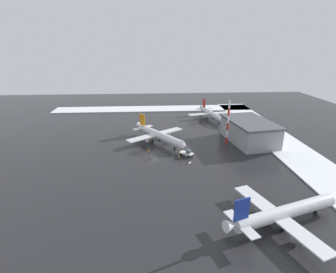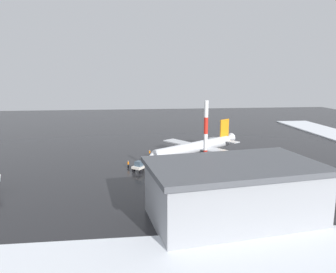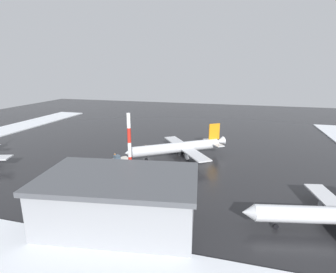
{
  "view_description": "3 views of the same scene",
  "coord_description": "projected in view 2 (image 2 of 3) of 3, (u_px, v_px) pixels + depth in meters",
  "views": [
    {
      "loc": [
        -87.2,
        1.0,
        37.04
      ],
      "look_at": [
        7.24,
        -5.2,
        3.5
      ],
      "focal_mm": 28.0,
      "sensor_mm": 36.0,
      "label": 1
    },
    {
      "loc": [
        -6.26,
        -82.24,
        21.65
      ],
      "look_at": [
        4.05,
        4.84,
        4.75
      ],
      "focal_mm": 35.0,
      "sensor_mm": 36.0,
      "label": 2
    },
    {
      "loc": [
        26.56,
        -72.66,
        25.29
      ],
      "look_at": [
        5.58,
        4.31,
        4.42
      ],
      "focal_mm": 28.0,
      "sensor_mm": 36.0,
      "label": 3
    }
  ],
  "objects": [
    {
      "name": "antenna_mast",
      "position": [
        205.0,
        150.0,
        56.82
      ],
      "size": [
        0.7,
        0.7,
        17.19
      ],
      "color": "red",
      "rests_on": "ground_plane"
    },
    {
      "name": "snow_bank_far",
      "position": [
        190.0,
        271.0,
        36.22
      ],
      "size": [
        152.0,
        16.0,
        0.4
      ],
      "primitive_type": "cube",
      "color": "white",
      "rests_on": "ground_plane"
    },
    {
      "name": "ground_plane",
      "position": [
        155.0,
        158.0,
        85.01
      ],
      "size": [
        240.0,
        240.0,
        0.0
      ],
      "primitive_type": "plane",
      "color": "#232326"
    },
    {
      "name": "traffic_cone_mid_line",
      "position": [
        174.0,
        168.0,
        75.55
      ],
      "size": [
        0.36,
        0.36,
        0.55
      ],
      "primitive_type": "cone",
      "color": "orange",
      "rests_on": "ground_plane"
    },
    {
      "name": "traffic_cone_near_nose",
      "position": [
        220.0,
        162.0,
        80.71
      ],
      "size": [
        0.36,
        0.36,
        0.55
      ],
      "primitive_type": "cone",
      "color": "orange",
      "rests_on": "ground_plane"
    },
    {
      "name": "ground_crew_mid_apron",
      "position": [
        128.0,
        164.0,
        76.21
      ],
      "size": [
        0.36,
        0.36,
        1.71
      ],
      "rotation": [
        0.0,
        0.0,
        4.48
      ],
      "color": "black",
      "rests_on": "ground_plane"
    },
    {
      "name": "cargo_hangar",
      "position": [
        233.0,
        191.0,
        48.6
      ],
      "size": [
        26.89,
        18.43,
        8.8
      ],
      "rotation": [
        0.0,
        0.0,
        0.14
      ],
      "color": "gray",
      "rests_on": "ground_plane"
    },
    {
      "name": "airplane_distant_tail",
      "position": [
        196.0,
        147.0,
        84.02
      ],
      "size": [
        26.76,
        23.05,
        9.21
      ],
      "rotation": [
        0.0,
        0.0,
        3.76
      ],
      "color": "silver",
      "rests_on": "ground_plane"
    },
    {
      "name": "ground_crew_beside_wing",
      "position": [
        189.0,
        152.0,
        87.14
      ],
      "size": [
        0.36,
        0.36,
        1.71
      ],
      "rotation": [
        0.0,
        0.0,
        4.77
      ],
      "color": "black",
      "rests_on": "ground_plane"
    },
    {
      "name": "pushback_tug",
      "position": [
        141.0,
        166.0,
        73.49
      ],
      "size": [
        4.57,
        4.98,
        2.5
      ],
      "rotation": [
        0.0,
        0.0,
        4.05
      ],
      "color": "silver",
      "rests_on": "ground_plane"
    },
    {
      "name": "ground_crew_near_tug",
      "position": [
        150.0,
        153.0,
        86.91
      ],
      "size": [
        0.36,
        0.36,
        1.71
      ],
      "rotation": [
        0.0,
        0.0,
        1.66
      ],
      "color": "black",
      "rests_on": "ground_plane"
    }
  ]
}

